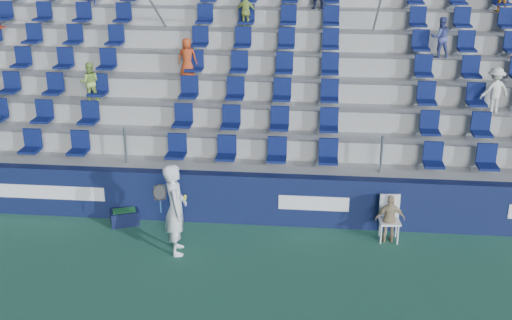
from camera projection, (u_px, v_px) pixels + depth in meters
The scene contains 7 objects.
ground at pixel (231, 295), 12.16m from camera, with size 70.00×70.00×0.00m, color #296148.
sponsor_wall at pixel (249, 199), 14.87m from camera, with size 24.00×0.32×1.20m.
grandstand at pixel (268, 81), 19.06m from camera, with size 24.00×8.17×6.63m.
tennis_player at pixel (175, 209), 13.40m from camera, with size 0.72×0.83×2.00m.
line_judge_chair at pixel (389, 214), 14.12m from camera, with size 0.49×0.50×1.02m.
line_judge at pixel (390, 219), 13.99m from camera, with size 0.65×0.27×1.11m, color tan.
ball_bin at pixel (125, 217), 14.91m from camera, with size 0.74×0.62×0.35m.
Camera 1 is at (1.52, -10.34, 6.73)m, focal length 45.00 mm.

